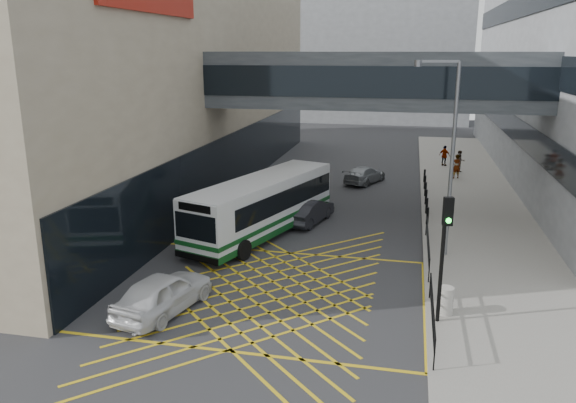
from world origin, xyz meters
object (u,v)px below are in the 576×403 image
Objects in this scene: street_lamp at (448,148)px; litter_bin at (445,300)px; bus at (263,205)px; car_dark at (309,211)px; car_silver at (365,174)px; pedestrian_b at (460,162)px; pedestrian_a at (456,166)px; pedestrian_c at (445,156)px; traffic_light at (444,242)px; car_white at (163,292)px.

litter_bin is at bearing -98.86° from street_lamp.
car_dark is at bearing 71.05° from bus.
pedestrian_b reaches higher than car_silver.
pedestrian_a is 1.07× the size of pedestrian_b.
bus is 6.61× the size of pedestrian_c.
bus is 3.24m from car_dark.
pedestrian_c is (1.12, 20.88, -4.04)m from street_lamp.
traffic_light is at bearing -106.75° from litter_bin.
bus reaches higher than car_white.
pedestrian_b is (6.75, 4.43, 0.35)m from car_silver.
car_dark is (3.12, 11.73, -0.09)m from car_white.
car_dark is 0.50× the size of street_lamp.
litter_bin is (4.51, -20.23, 0.02)m from car_silver.
pedestrian_a is (10.36, 14.86, -0.54)m from bus.
car_silver is at bearing 86.09° from traffic_light.
car_white is 0.55× the size of street_lamp.
pedestrian_a is (6.34, 2.18, 0.40)m from car_silver.
car_dark is 0.96× the size of traffic_light.
traffic_light is at bearing -110.03° from pedestrian_b.
street_lamp reaches higher than car_silver.
car_silver is (4.02, 12.68, -0.94)m from bus.
litter_bin is (0.23, 0.76, -2.39)m from traffic_light.
street_lamp reaches higher than litter_bin.
pedestrian_a is 1.07× the size of pedestrian_c.
pedestrian_b is at bearing -124.55° from car_silver.
traffic_light is 2.71× the size of pedestrian_b.
pedestrian_b is (8.89, 14.62, 0.31)m from car_dark.
car_silver is 4.16× the size of litter_bin.
traffic_light reaches higher than pedestrian_a.
pedestrian_c is (9.77, 19.41, -0.60)m from bus.
pedestrian_b is (12.01, 26.36, 0.23)m from car_white.
pedestrian_b reaches higher than pedestrian_c.
traffic_light is at bearing 117.71° from pedestrian_c.
traffic_light is at bearing -100.64° from street_lamp.
car_dark is 1.04× the size of car_silver.
traffic_light is 4.54× the size of litter_bin.
pedestrian_b is 1.01× the size of pedestrian_c.
car_white is 9.86m from traffic_light.
street_lamp reaches higher than bus.
litter_bin is 24.76m from pedestrian_b.
pedestrian_b is (0.41, 2.25, -0.05)m from pedestrian_a.
street_lamp is 16.90m from pedestrian_a.
car_silver is 0.92× the size of traffic_light.
pedestrian_a is at bearing -110.58° from car_dark.
traffic_light reaches higher than litter_bin.
car_white is 2.71× the size of pedestrian_a.
traffic_light is (9.55, 0.93, 2.28)m from car_white.
street_lamp is at bearing 117.68° from pedestrian_c.
car_dark is 15.01m from pedestrian_a.
car_dark is 2.44× the size of pedestrian_a.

